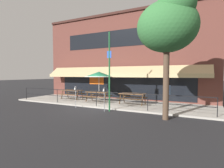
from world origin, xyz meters
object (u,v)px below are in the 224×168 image
at_px(picnic_table_left, 72,92).
at_px(picnic_table_centre, 98,94).
at_px(parking_meter_far, 104,92).
at_px(street_tree_curbside, 169,24).
at_px(pedestrian_walking, 167,94).
at_px(street_sign_pole, 109,71).
at_px(picnic_table_right, 132,96).
at_px(parking_meter_near, 76,90).
at_px(patio_umbrella_centre, 99,74).

bearing_deg(picnic_table_left, picnic_table_centre, -6.31).
distance_m(parking_meter_far, street_tree_curbside, 4.99).
distance_m(pedestrian_walking, street_sign_pole, 3.58).
distance_m(picnic_table_right, pedestrian_walking, 2.76).
height_order(picnic_table_right, parking_meter_near, parking_meter_near).
relative_size(picnic_table_left, pedestrian_walking, 1.05).
bearing_deg(picnic_table_right, street_tree_curbside, -45.97).
height_order(parking_meter_near, street_tree_curbside, street_tree_curbside).
relative_size(parking_meter_far, street_sign_pole, 0.31).
height_order(pedestrian_walking, parking_meter_far, pedestrian_walking).
bearing_deg(picnic_table_right, picnic_table_left, 178.14).
xyz_separation_m(picnic_table_left, picnic_table_right, (5.47, -0.18, 0.00)).
xyz_separation_m(picnic_table_left, street_tree_curbside, (8.27, -3.08, 3.85)).
distance_m(picnic_table_centre, parking_meter_near, 2.36).
bearing_deg(picnic_table_right, street_sign_pole, -103.38).
bearing_deg(street_tree_curbside, parking_meter_near, 175.38).
distance_m(patio_umbrella_centre, parking_meter_near, 2.69).
distance_m(patio_umbrella_centre, parking_meter_far, 3.38).
xyz_separation_m(patio_umbrella_centre, parking_meter_far, (1.91, -2.59, -1.03)).
bearing_deg(street_sign_pole, picnic_table_right, 76.62).
bearing_deg(parking_meter_near, picnic_table_centre, 82.75).
bearing_deg(picnic_table_left, pedestrian_walking, -9.19).
xyz_separation_m(patio_umbrella_centre, parking_meter_near, (-0.29, -2.47, -1.03)).
height_order(picnic_table_left, street_sign_pole, street_sign_pole).
xyz_separation_m(picnic_table_left, picnic_table_centre, (2.74, -0.30, 0.00)).
relative_size(picnic_table_right, parking_meter_near, 1.27).
bearing_deg(pedestrian_walking, parking_meter_near, -166.61).
bearing_deg(pedestrian_walking, picnic_table_right, 156.04).
distance_m(picnic_table_left, pedestrian_walking, 8.08).
bearing_deg(street_sign_pole, picnic_table_left, 152.29).
relative_size(patio_umbrella_centre, parking_meter_near, 1.67).
bearing_deg(street_sign_pole, street_tree_curbside, -8.48).
relative_size(picnic_table_right, pedestrian_walking, 1.05).
height_order(picnic_table_centre, street_sign_pole, street_sign_pole).
bearing_deg(patio_umbrella_centre, street_sign_pole, -48.35).
distance_m(picnic_table_centre, street_sign_pole, 3.56).
distance_m(picnic_table_left, street_sign_pole, 5.78).
relative_size(picnic_table_right, street_sign_pole, 0.39).
relative_size(picnic_table_left, parking_meter_near, 1.27).
relative_size(parking_meter_near, street_tree_curbside, 0.23).
relative_size(picnic_table_centre, patio_umbrella_centre, 0.76).
bearing_deg(picnic_table_left, street_sign_pole, -27.71).
bearing_deg(picnic_table_left, patio_umbrella_centre, -2.90).
height_order(pedestrian_walking, street_tree_curbside, street_tree_curbside).
bearing_deg(pedestrian_walking, picnic_table_centre, 169.33).
bearing_deg(street_tree_curbside, picnic_table_left, 159.60).
height_order(pedestrian_walking, street_sign_pole, street_sign_pole).
distance_m(picnic_table_centre, patio_umbrella_centre, 1.48).
bearing_deg(pedestrian_walking, parking_meter_far, -156.55).
bearing_deg(patio_umbrella_centre, picnic_table_centre, -90.00).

